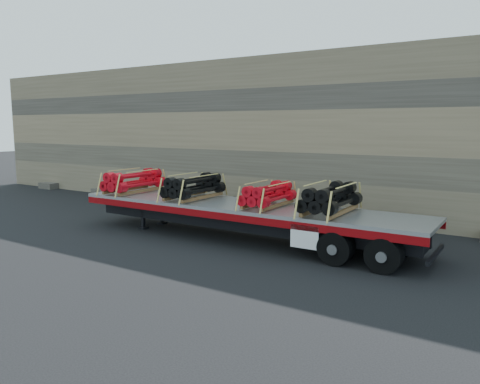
{
  "coord_description": "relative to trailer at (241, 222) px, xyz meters",
  "views": [
    {
      "loc": [
        8.05,
        -13.12,
        3.99
      ],
      "look_at": [
        -1.07,
        0.84,
        1.58
      ],
      "focal_mm": 35.0,
      "sensor_mm": 36.0,
      "label": 1
    }
  ],
  "objects": [
    {
      "name": "ground",
      "position": [
        0.62,
        -0.22,
        -0.64
      ],
      "size": [
        120.0,
        120.0,
        0.0
      ],
      "primitive_type": "plane",
      "color": "black",
      "rests_on": "ground"
    },
    {
      "name": "rock_wall",
      "position": [
        0.62,
        6.28,
        2.86
      ],
      "size": [
        44.0,
        3.0,
        7.0
      ],
      "primitive_type": "cube",
      "color": "#7A6B54",
      "rests_on": "ground"
    },
    {
      "name": "trailer",
      "position": [
        0.0,
        0.0,
        0.0
      ],
      "size": [
        12.82,
        2.62,
        1.28
      ],
      "primitive_type": null,
      "rotation": [
        0.0,
        0.0,
        0.01
      ],
      "color": "#AFB2B7",
      "rests_on": "ground"
    },
    {
      "name": "bundle_front",
      "position": [
        -5.12,
        -0.06,
        1.07
      ],
      "size": [
        1.26,
        2.47,
        0.87
      ],
      "primitive_type": null,
      "rotation": [
        0.0,
        0.0,
        0.01
      ],
      "color": "red",
      "rests_on": "trailer"
    },
    {
      "name": "bundle_midfront",
      "position": [
        -2.07,
        -0.03,
        1.07
      ],
      "size": [
        1.23,
        2.42,
        0.85
      ],
      "primitive_type": null,
      "rotation": [
        0.0,
        0.0,
        0.01
      ],
      "color": "black",
      "rests_on": "trailer"
    },
    {
      "name": "bundle_midrear",
      "position": [
        1.06,
        0.01,
        1.02
      ],
      "size": [
        1.11,
        2.17,
        0.76
      ],
      "primitive_type": null,
      "rotation": [
        0.0,
        0.0,
        0.01
      ],
      "color": "red",
      "rests_on": "trailer"
    },
    {
      "name": "bundle_rear",
      "position": [
        3.24,
        0.04,
        1.07
      ],
      "size": [
        1.26,
        2.47,
        0.87
      ],
      "primitive_type": null,
      "rotation": [
        0.0,
        0.0,
        0.01
      ],
      "color": "black",
      "rests_on": "trailer"
    }
  ]
}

